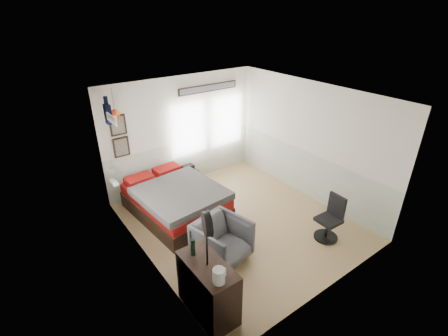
% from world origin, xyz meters
% --- Properties ---
extents(ground_plane, '(4.00, 4.50, 0.01)m').
position_xyz_m(ground_plane, '(0.00, 0.00, -0.01)').
color(ground_plane, tan).
extents(room_shell, '(4.02, 4.52, 2.71)m').
position_xyz_m(room_shell, '(-0.08, 0.19, 1.61)').
color(room_shell, '#EDE5CD').
rests_on(room_shell, ground_plane).
extents(wall_decor, '(3.55, 1.32, 1.44)m').
position_xyz_m(wall_decor, '(-1.10, 1.96, 2.10)').
color(wall_decor, '#3E2716').
rests_on(wall_decor, room_shell).
extents(bed, '(1.72, 2.31, 0.70)m').
position_xyz_m(bed, '(-0.92, 1.05, 0.34)').
color(bed, black).
rests_on(bed, ground_plane).
extents(dresser, '(0.48, 1.00, 0.90)m').
position_xyz_m(dresser, '(-1.74, -1.46, 0.45)').
color(dresser, black).
rests_on(dresser, ground_plane).
extents(armchair, '(1.02, 1.04, 0.79)m').
position_xyz_m(armchair, '(-0.93, -0.68, 0.39)').
color(armchair, '#525252').
rests_on(armchair, ground_plane).
extents(nightstand, '(0.48, 0.41, 0.44)m').
position_xyz_m(nightstand, '(-0.09, 1.91, 0.22)').
color(nightstand, black).
rests_on(nightstand, ground_plane).
extents(task_chair, '(0.46, 0.46, 0.92)m').
position_xyz_m(task_chair, '(1.11, -1.42, 0.38)').
color(task_chair, black).
rests_on(task_chair, ground_plane).
extents(kettle, '(0.19, 0.16, 0.22)m').
position_xyz_m(kettle, '(-1.79, -1.82, 1.01)').
color(kettle, silver).
rests_on(kettle, dresser).
extents(bottle, '(0.07, 0.07, 0.28)m').
position_xyz_m(bottle, '(-1.80, -1.18, 1.04)').
color(bottle, black).
rests_on(bottle, dresser).
extents(stand_fan, '(0.21, 0.34, 0.87)m').
position_xyz_m(stand_fan, '(-1.73, -1.46, 1.57)').
color(stand_fan, black).
rests_on(stand_fan, dresser).
extents(black_bag, '(0.28, 0.18, 0.16)m').
position_xyz_m(black_bag, '(-0.09, 1.91, 0.52)').
color(black_bag, black).
rests_on(black_bag, nightstand).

